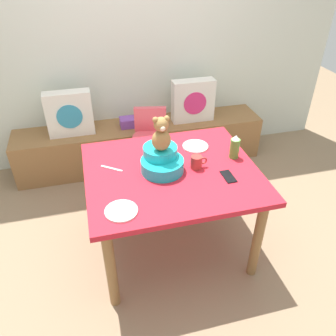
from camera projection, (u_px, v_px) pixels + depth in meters
ground_plane at (171, 243)px, 2.81m from camera, size 8.00×8.00×0.00m
back_wall at (131, 35)px, 3.30m from camera, size 4.40×0.10×2.60m
window_bench at (141, 144)px, 3.69m from camera, size 2.60×0.44×0.46m
pillow_floral_left at (69, 114)px, 3.28m from camera, size 0.44×0.15×0.44m
pillow_floral_right at (193, 101)px, 3.53m from camera, size 0.44×0.15×0.44m
book_stack at (130, 122)px, 3.51m from camera, size 0.20×0.14×0.09m
dining_table at (171, 181)px, 2.44m from camera, size 1.20×1.04×0.74m
highchair at (151, 140)px, 3.18m from camera, size 0.38×0.50×0.79m
infant_seat_teal at (162, 161)px, 2.35m from camera, size 0.30×0.33×0.16m
teddy_bear at (161, 135)px, 2.24m from camera, size 0.13×0.12×0.25m
ketchup_bottle at (235, 147)px, 2.48m from camera, size 0.07×0.07×0.18m
coffee_mug at (197, 162)px, 2.38m from camera, size 0.12×0.08×0.09m
dinner_plate_near at (195, 146)px, 2.64m from camera, size 0.20×0.20×0.01m
dinner_plate_far at (121, 211)px, 2.02m from camera, size 0.20×0.20×0.01m
cell_phone at (228, 176)px, 2.32m from camera, size 0.07×0.15×0.01m
table_fork at (112, 168)px, 2.40m from camera, size 0.15×0.11×0.01m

